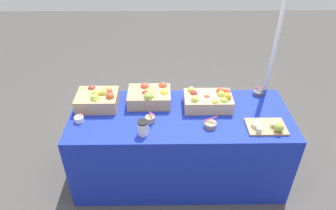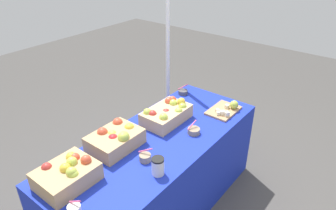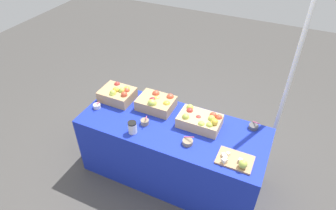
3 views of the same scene
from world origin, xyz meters
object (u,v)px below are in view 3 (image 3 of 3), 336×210
(sample_bowl_far, at_px, (145,122))
(tent_pole, at_px, (287,90))
(coffee_cup, at_px, (132,127))
(cutting_board_front, at_px, (236,161))
(apple_crate_right, at_px, (200,120))
(sample_bowl_near, at_px, (188,142))
(apple_crate_left, at_px, (118,94))
(sample_bowl_mid, at_px, (254,126))
(apple_crate_middle, at_px, (157,103))
(sample_bowl_extra, at_px, (97,106))

(sample_bowl_far, distance_m, tent_pole, 1.44)
(coffee_cup, bearing_deg, cutting_board_front, 2.75)
(apple_crate_right, height_order, tent_pole, tent_pole)
(apple_crate_right, relative_size, sample_bowl_near, 4.08)
(apple_crate_left, relative_size, coffee_cup, 2.86)
(apple_crate_left, distance_m, sample_bowl_mid, 1.48)
(sample_bowl_far, bearing_deg, apple_crate_right, 22.41)
(sample_bowl_far, relative_size, coffee_cup, 0.83)
(apple_crate_middle, bearing_deg, apple_crate_left, -174.39)
(sample_bowl_near, height_order, tent_pole, tent_pole)
(tent_pole, bearing_deg, sample_bowl_near, -130.86)
(apple_crate_left, distance_m, sample_bowl_extra, 0.26)
(apple_crate_middle, xyz_separation_m, sample_bowl_extra, (-0.58, -0.27, -0.05))
(apple_crate_right, height_order, sample_bowl_mid, apple_crate_right)
(apple_crate_left, relative_size, cutting_board_front, 1.14)
(sample_bowl_near, bearing_deg, apple_crate_left, 161.95)
(sample_bowl_near, bearing_deg, apple_crate_right, 86.52)
(apple_crate_middle, relative_size, sample_bowl_mid, 3.78)
(apple_crate_left, height_order, coffee_cup, apple_crate_left)
(apple_crate_right, height_order, coffee_cup, apple_crate_right)
(cutting_board_front, relative_size, sample_bowl_mid, 3.13)
(cutting_board_front, distance_m, tent_pole, 0.93)
(cutting_board_front, xyz_separation_m, tent_pole, (0.25, 0.85, 0.28))
(sample_bowl_mid, bearing_deg, sample_bowl_near, -137.14)
(sample_bowl_near, height_order, sample_bowl_far, sample_bowl_far)
(apple_crate_right, distance_m, sample_bowl_far, 0.55)
(sample_bowl_extra, bearing_deg, coffee_cup, -17.31)
(sample_bowl_far, relative_size, tent_pole, 0.05)
(apple_crate_middle, distance_m, sample_bowl_extra, 0.64)
(sample_bowl_extra, height_order, tent_pole, tent_pole)
(apple_crate_right, bearing_deg, apple_crate_middle, 172.21)
(apple_crate_middle, relative_size, coffee_cup, 3.02)
(sample_bowl_near, relative_size, coffee_cup, 0.81)
(sample_bowl_extra, bearing_deg, apple_crate_right, 10.21)
(sample_bowl_mid, relative_size, sample_bowl_far, 0.97)
(apple_crate_left, relative_size, apple_crate_middle, 0.95)
(apple_crate_left, distance_m, coffee_cup, 0.57)
(apple_crate_right, xyz_separation_m, tent_pole, (0.69, 0.54, 0.23))
(apple_crate_left, xyz_separation_m, tent_pole, (1.67, 0.51, 0.23))
(cutting_board_front, height_order, coffee_cup, coffee_cup)
(sample_bowl_far, bearing_deg, tent_pole, 31.81)
(sample_bowl_extra, relative_size, tent_pole, 0.04)
(sample_bowl_extra, relative_size, coffee_cup, 0.73)
(apple_crate_middle, bearing_deg, sample_bowl_extra, -155.12)
(cutting_board_front, height_order, sample_bowl_extra, cutting_board_front)
(sample_bowl_near, distance_m, tent_pole, 1.12)
(tent_pole, bearing_deg, apple_crate_middle, -159.03)
(apple_crate_middle, bearing_deg, sample_bowl_far, -88.01)
(tent_pole, bearing_deg, sample_bowl_far, -148.19)
(apple_crate_right, xyz_separation_m, sample_bowl_mid, (0.49, 0.19, -0.05))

